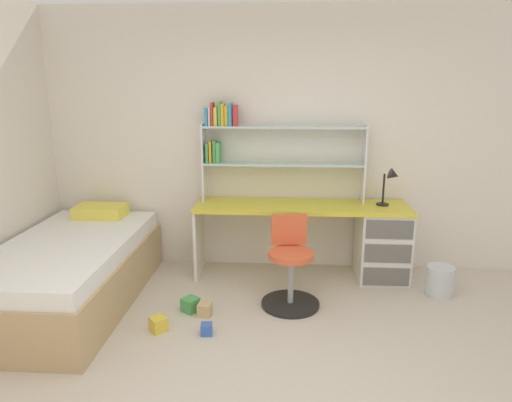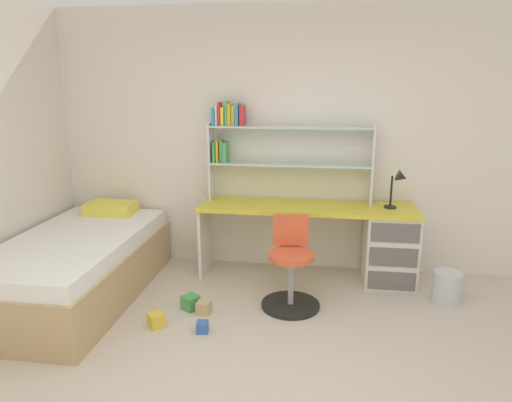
{
  "view_description": "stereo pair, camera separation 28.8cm",
  "coord_description": "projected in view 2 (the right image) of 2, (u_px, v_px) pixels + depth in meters",
  "views": [
    {
      "loc": [
        0.04,
        -2.26,
        1.92
      ],
      "look_at": [
        -0.2,
        1.46,
        0.97
      ],
      "focal_mm": 32.0,
      "sensor_mm": 36.0,
      "label": 1
    },
    {
      "loc": [
        0.33,
        -2.23,
        1.92
      ],
      "look_at": [
        -0.2,
        1.46,
        0.97
      ],
      "focal_mm": 32.0,
      "sensor_mm": 36.0,
      "label": 2
    }
  ],
  "objects": [
    {
      "name": "room_shell",
      "position": [
        125.0,
        158.0,
        3.68
      ],
      "size": [
        5.87,
        5.92,
        2.69
      ],
      "color": "silver",
      "rests_on": "ground_plane"
    },
    {
      "name": "toy_block_natural_0",
      "position": [
        204.0,
        308.0,
        3.93
      ],
      "size": [
        0.12,
        0.12,
        0.11
      ],
      "primitive_type": "cube",
      "rotation": [
        0.0,
        0.0,
        3.02
      ],
      "color": "tan",
      "rests_on": "ground_plane"
    },
    {
      "name": "waste_bin",
      "position": [
        447.0,
        287.0,
        4.13
      ],
      "size": [
        0.25,
        0.25,
        0.28
      ],
      "primitive_type": "cylinder",
      "color": "silver",
      "rests_on": "ground_plane"
    },
    {
      "name": "desk",
      "position": [
        365.0,
        240.0,
        4.51
      ],
      "size": [
        2.13,
        0.55,
        0.76
      ],
      "color": "gold",
      "rests_on": "ground_plane"
    },
    {
      "name": "toy_block_blue_2",
      "position": [
        202.0,
        327.0,
        3.63
      ],
      "size": [
        0.1,
        0.1,
        0.09
      ],
      "primitive_type": "cube",
      "rotation": [
        0.0,
        0.0,
        1.69
      ],
      "color": "#3860B7",
      "rests_on": "ground_plane"
    },
    {
      "name": "desk_lamp",
      "position": [
        399.0,
        183.0,
        4.33
      ],
      "size": [
        0.2,
        0.17,
        0.38
      ],
      "color": "black",
      "rests_on": "desk"
    },
    {
      "name": "bed_platform",
      "position": [
        77.0,
        266.0,
        4.2
      ],
      "size": [
        1.1,
        2.06,
        0.7
      ],
      "color": "tan",
      "rests_on": "ground_plane"
    },
    {
      "name": "toy_block_yellow_1",
      "position": [
        156.0,
        320.0,
        3.71
      ],
      "size": [
        0.16,
        0.16,
        0.12
      ],
      "primitive_type": "cube",
      "rotation": [
        0.0,
        0.0,
        2.33
      ],
      "color": "gold",
      "rests_on": "ground_plane"
    },
    {
      "name": "swivel_chair",
      "position": [
        291.0,
        272.0,
        4.02
      ],
      "size": [
        0.52,
        0.52,
        0.8
      ],
      "color": "black",
      "rests_on": "ground_plane"
    },
    {
      "name": "bookshelf_hutch",
      "position": [
        267.0,
        143.0,
        4.57
      ],
      "size": [
        1.64,
        0.22,
        1.0
      ],
      "color": "silver",
      "rests_on": "desk"
    },
    {
      "name": "toy_block_green_3",
      "position": [
        190.0,
        302.0,
        4.01
      ],
      "size": [
        0.17,
        0.17,
        0.12
      ],
      "primitive_type": "cube",
      "rotation": [
        0.0,
        0.0,
        2.54
      ],
      "color": "#479E51",
      "rests_on": "ground_plane"
    }
  ]
}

